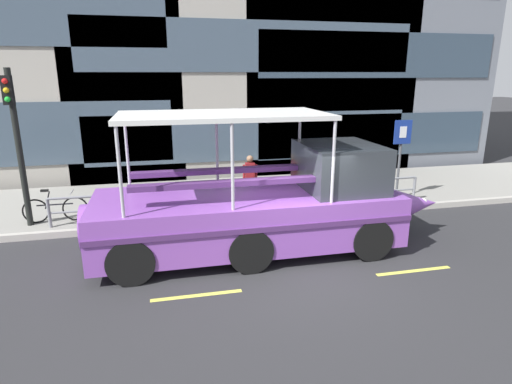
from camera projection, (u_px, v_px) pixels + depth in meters
The scene contains 11 objects.
ground_plane at pixel (299, 266), 9.66m from camera, with size 120.00×120.00×0.00m, color #2B2B2D.
sidewalk at pixel (248, 195), 14.89m from camera, with size 32.00×4.80×0.18m, color gray.
curb_edge at pixel (265, 218), 12.55m from camera, with size 32.00×0.18×0.18m, color #B2ADA3.
lane_centreline at pixel (312, 282), 8.87m from camera, with size 25.80×0.12×0.01m.
curb_guardrail at pixel (249, 195), 12.60m from camera, with size 11.17×0.09×0.84m.
traffic_light_pole at pixel (16, 134), 10.98m from camera, with size 0.24×0.46×4.20m.
parking_sign at pixel (401, 146), 13.64m from camera, with size 0.60×0.12×2.63m.
leaned_bicycle at pixel (55, 209), 11.88m from camera, with size 1.74×0.46×0.96m.
duck_tour_boat at pixel (268, 206), 10.35m from camera, with size 9.01×2.70×3.37m.
pedestrian_near_bow at pixel (308, 165), 14.42m from camera, with size 0.29×0.48×1.74m.
pedestrian_mid_left at pixel (250, 175), 13.39m from camera, with size 0.45×0.22×1.58m.
Camera 1 is at (-2.94, -8.39, 4.24)m, focal length 29.68 mm.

